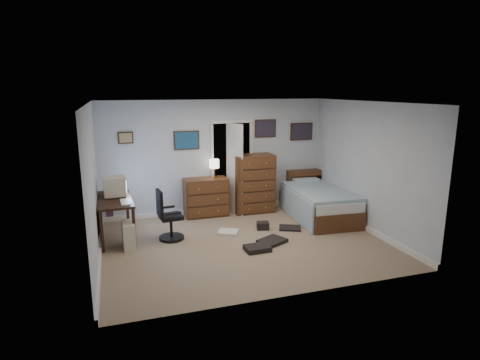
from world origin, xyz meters
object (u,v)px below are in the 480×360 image
at_px(low_dresser, 206,197).
at_px(tall_dresser, 253,183).
at_px(computer_desk, 110,208).
at_px(bed, 318,202).
at_px(office_chair, 168,221).

height_order(low_dresser, tall_dresser, tall_dresser).
xyz_separation_m(computer_desk, low_dresser, (1.99, 0.83, -0.17)).
relative_size(low_dresser, tall_dresser, 0.72).
bearing_deg(tall_dresser, low_dresser, 179.10).
distance_m(computer_desk, bed, 4.28).
relative_size(office_chair, bed, 0.44).
bearing_deg(office_chair, computer_desk, 152.78).
bearing_deg(computer_desk, bed, -2.66).
bearing_deg(low_dresser, computer_desk, -157.13).
height_order(tall_dresser, bed, tall_dresser).
relative_size(computer_desk, bed, 0.62).
relative_size(office_chair, tall_dresser, 0.73).
xyz_separation_m(office_chair, low_dresser, (0.99, 1.20, 0.05)).
bearing_deg(tall_dresser, computer_desk, -164.94).
bearing_deg(bed, computer_desk, -176.08).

